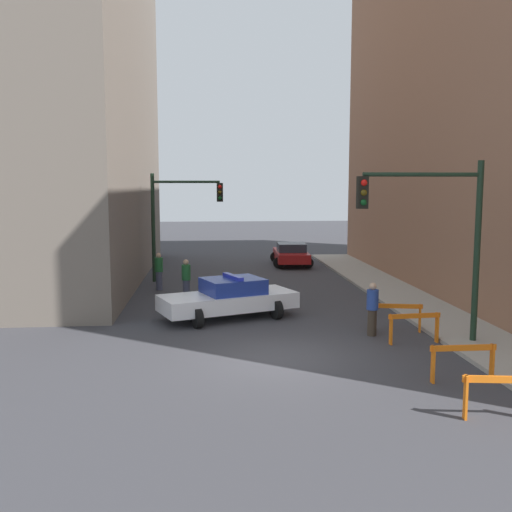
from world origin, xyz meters
The scene contains 13 objects.
ground_plane centered at (0.00, 0.00, 0.00)m, with size 120.00×120.00×0.00m, color #38383D.
sidewalk_right centered at (6.20, 0.00, 0.06)m, with size 2.40×44.00×0.12m.
traffic_light_near centered at (4.73, 0.85, 3.53)m, with size 3.64×0.35×5.20m.
traffic_light_far centered at (-3.30, 12.79, 3.40)m, with size 3.44×0.35×5.20m.
police_car centered at (-1.08, 4.77, 0.72)m, with size 5.05×3.43×1.52m.
parked_car_near centered at (3.05, 17.96, 0.67)m, with size 2.41×4.38×1.31m.
pedestrian_crossing centered at (-2.69, 8.14, 0.86)m, with size 0.51×0.51×1.66m.
pedestrian_corner centered at (-3.98, 10.54, 0.86)m, with size 0.37×0.37×1.66m.
pedestrian_sidewalk centered at (3.22, 2.04, 0.86)m, with size 0.50×0.50×1.66m.
barrier_front centered at (3.95, -4.46, 0.62)m, with size 1.59×0.36×0.90m.
barrier_mid centered at (4.14, -2.27, 0.62)m, with size 1.60×0.16×0.90m.
barrier_back centered at (4.19, 1.05, 0.62)m, with size 1.60×0.29×0.90m.
barrier_corner centered at (4.13, 2.44, 0.62)m, with size 1.58×0.43×0.90m.
Camera 1 is at (-1.82, -14.79, 4.60)m, focal length 40.00 mm.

